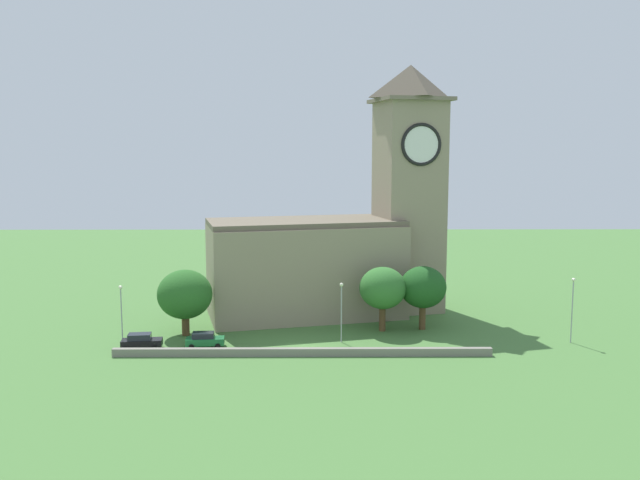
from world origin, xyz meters
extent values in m
plane|color=#477538|center=(0.00, 15.00, 0.00)|extent=(200.00, 200.00, 0.00)
cube|color=gray|center=(0.01, 15.71, 6.17)|extent=(27.59, 17.90, 12.33)
cube|color=#675C4A|center=(0.01, 15.71, 12.68)|extent=(27.36, 16.95, 0.70)
cube|color=gray|center=(14.31, 19.23, 14.34)|extent=(9.78, 9.78, 28.67)
cube|color=#736753|center=(14.31, 19.23, 28.92)|extent=(11.35, 11.35, 0.50)
pyramid|color=brown|center=(14.31, 19.23, 31.40)|extent=(10.27, 10.27, 4.45)
cylinder|color=white|center=(15.29, 15.25, 22.94)|extent=(5.05, 1.35, 5.17)
torus|color=black|center=(15.29, 15.25, 22.94)|extent=(5.59, 1.80, 5.64)
cylinder|color=white|center=(18.29, 20.22, 22.94)|extent=(1.35, 5.05, 5.17)
torus|color=black|center=(18.29, 20.22, 22.94)|extent=(1.80, 5.59, 5.64)
cube|color=gray|center=(0.00, -2.70, 0.44)|extent=(41.21, 0.70, 0.88)
cube|color=black|center=(-18.08, -0.13, 0.74)|extent=(4.63, 2.24, 0.83)
cube|color=#1E232B|center=(-18.30, -0.15, 1.49)|extent=(2.66, 1.80, 0.66)
cylinder|color=black|center=(-16.68, 0.91, 0.33)|extent=(0.69, 0.39, 0.66)
cylinder|color=black|center=(-16.48, -0.81, 0.33)|extent=(0.69, 0.39, 0.66)
cylinder|color=black|center=(-19.69, 0.56, 0.33)|extent=(0.69, 0.39, 0.66)
cylinder|color=black|center=(-19.49, -1.16, 0.33)|extent=(0.69, 0.39, 0.66)
cube|color=#1E6B38|center=(-11.11, 0.69, 0.70)|extent=(4.42, 2.04, 0.78)
cube|color=#1E232B|center=(-11.33, 0.68, 1.40)|extent=(2.52, 1.69, 0.62)
cylinder|color=black|center=(-9.72, 1.66, 0.31)|extent=(0.65, 0.36, 0.62)
cylinder|color=black|center=(-9.59, -0.05, 0.31)|extent=(0.65, 0.36, 0.62)
cylinder|color=black|center=(-12.64, 1.43, 0.31)|extent=(0.65, 0.36, 0.62)
cylinder|color=black|center=(-12.51, -0.27, 0.31)|extent=(0.65, 0.36, 0.62)
cylinder|color=#9EA0A5|center=(-20.89, 2.09, 3.21)|extent=(0.14, 0.14, 6.41)
sphere|color=#F4EFCC|center=(-20.89, 2.09, 6.63)|extent=(0.44, 0.44, 0.44)
cylinder|color=#9EA0A5|center=(4.42, 2.67, 3.29)|extent=(0.14, 0.14, 6.59)
sphere|color=#F4EFCC|center=(4.42, 2.67, 6.81)|extent=(0.44, 0.44, 0.44)
cylinder|color=#9EA0A5|center=(31.10, 2.26, 3.60)|extent=(0.14, 0.14, 7.21)
sphere|color=#F4EFCC|center=(31.10, 2.26, 7.43)|extent=(0.44, 0.44, 0.44)
cylinder|color=brown|center=(9.69, 7.53, 1.62)|extent=(0.81, 0.81, 3.25)
ellipsoid|color=#33702D|center=(9.69, 7.53, 5.41)|extent=(5.76, 5.76, 5.19)
cylinder|color=brown|center=(14.76, 8.25, 1.60)|extent=(0.81, 0.81, 3.19)
ellipsoid|color=#1E511E|center=(14.76, 8.25, 5.36)|extent=(5.77, 5.77, 5.20)
cylinder|color=brown|center=(-14.28, 5.72, 1.29)|extent=(0.92, 0.92, 2.58)
ellipsoid|color=#286023|center=(-14.28, 5.72, 5.04)|extent=(6.58, 6.58, 5.92)
camera|label=1|loc=(1.45, -73.19, 22.15)|focal=37.63mm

